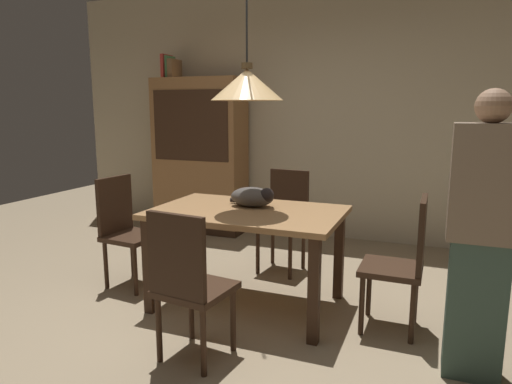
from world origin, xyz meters
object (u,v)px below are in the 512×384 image
object	(u,v)px
chair_right_side	(404,259)
dining_table	(247,223)
chair_left_side	(125,226)
book_brown_thick	(175,69)
chair_near_front	(188,281)
cat_sleeping	(253,197)
hutch_bookcase	(200,159)
pendant_lamp	(247,84)
person_standing	(481,238)
chair_far_back	(285,216)
book_red_tall	(167,67)
book_green_slim	(170,67)

from	to	relation	value
chair_right_side	dining_table	bearing A→B (deg)	179.97
chair_left_side	book_brown_thick	xyz separation A→B (m)	(-0.59, 1.83, 1.45)
chair_near_front	cat_sleeping	world-z (taller)	chair_near_front
chair_near_front	hutch_bookcase	size ratio (longest dim) A/B	0.50
chair_near_front	chair_right_side	xyz separation A→B (m)	(1.14, 0.88, 0.00)
chair_near_front	book_brown_thick	xyz separation A→B (m)	(-1.71, 2.72, 1.45)
cat_sleeping	pendant_lamp	size ratio (longest dim) A/B	0.30
chair_near_front	person_standing	size ratio (longest dim) A/B	0.58
dining_table	chair_far_back	world-z (taller)	chair_far_back
chair_right_side	hutch_bookcase	size ratio (longest dim) A/B	0.50
chair_near_front	hutch_bookcase	xyz separation A→B (m)	(-1.39, 2.72, 0.38)
chair_right_side	book_brown_thick	bearing A→B (deg)	147.10
dining_table	chair_far_back	distance (m)	0.89
dining_table	person_standing	bearing A→B (deg)	-14.61
chair_near_front	chair_far_back	size ratio (longest dim) A/B	1.00
chair_far_back	book_red_tall	xyz separation A→B (m)	(-1.83, 0.96, 1.48)
chair_far_back	person_standing	distance (m)	2.02
chair_near_front	book_red_tall	xyz separation A→B (m)	(-1.82, 2.72, 1.48)
book_green_slim	book_brown_thick	size ratio (longest dim) A/B	1.08
cat_sleeping	hutch_bookcase	world-z (taller)	hutch_bookcase
chair_right_side	hutch_bookcase	world-z (taller)	hutch_bookcase
chair_right_side	book_green_slim	world-z (taller)	book_green_slim
book_red_tall	person_standing	bearing A→B (deg)	-33.65
chair_far_back	hutch_bookcase	bearing A→B (deg)	145.62
chair_far_back	pendant_lamp	xyz separation A→B (m)	(-0.01, -0.88, 1.15)
chair_right_side	book_brown_thick	world-z (taller)	book_brown_thick
pendant_lamp	cat_sleeping	bearing A→B (deg)	90.22
book_green_slim	book_brown_thick	world-z (taller)	book_green_slim
chair_right_side	cat_sleeping	world-z (taller)	chair_right_side
dining_table	pendant_lamp	bearing A→B (deg)	0.00
chair_near_front	person_standing	bearing A→B (deg)	17.09
cat_sleeping	book_red_tall	xyz separation A→B (m)	(-1.82, 1.72, 1.16)
book_brown_thick	person_standing	xyz separation A→B (m)	(3.26, -2.24, -1.16)
hutch_bookcase	book_red_tall	bearing A→B (deg)	179.80
dining_table	hutch_bookcase	world-z (taller)	hutch_bookcase
hutch_bookcase	book_green_slim	xyz separation A→B (m)	(-0.38, 0.00, 1.09)
dining_table	chair_right_side	distance (m)	1.14
book_red_tall	chair_far_back	bearing A→B (deg)	-27.68
book_red_tall	person_standing	world-z (taller)	book_red_tall
hutch_bookcase	book_red_tall	size ratio (longest dim) A/B	6.61
chair_right_side	pendant_lamp	size ratio (longest dim) A/B	0.72
dining_table	person_standing	size ratio (longest dim) A/B	0.88
hutch_bookcase	book_red_tall	xyz separation A→B (m)	(-0.43, 0.00, 1.10)
chair_left_side	chair_right_side	size ratio (longest dim) A/B	1.00
chair_left_side	cat_sleeping	size ratio (longest dim) A/B	2.38
pendant_lamp	chair_near_front	bearing A→B (deg)	-90.61
book_green_slim	chair_near_front	bearing A→B (deg)	-56.96
pendant_lamp	book_brown_thick	xyz separation A→B (m)	(-1.72, 1.84, 0.30)
cat_sleeping	hutch_bookcase	distance (m)	2.21
hutch_bookcase	person_standing	world-z (taller)	hutch_bookcase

